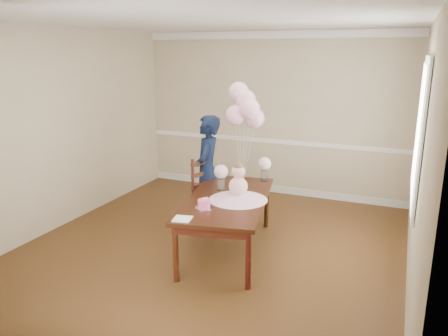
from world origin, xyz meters
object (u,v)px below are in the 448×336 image
birthday_cake (204,204)px  dining_chair_seat (213,200)px  dining_table_top (227,199)px  woman (207,171)px

birthday_cake → dining_chair_seat: size_ratio=0.32×
dining_table_top → birthday_cake: size_ratio=13.33×
dining_chair_seat → woman: 0.43m
dining_chair_seat → woman: size_ratio=0.28×
dining_table_top → dining_chair_seat: (-0.41, 0.49, -0.22)m
dining_table_top → birthday_cake: (-0.10, -0.44, 0.08)m
woman → dining_chair_seat: bearing=28.5°
woman → birthday_cake: bearing=11.1°
dining_chair_seat → woman: (-0.18, 0.21, 0.33)m
dining_table_top → birthday_cake: birthday_cake is taller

